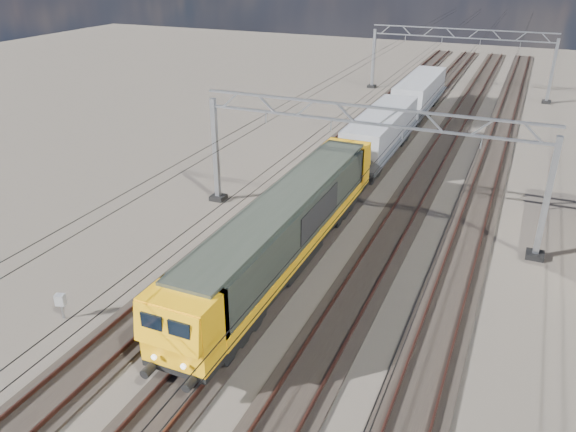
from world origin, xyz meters
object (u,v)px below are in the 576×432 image
at_px(locomotive, 287,226).
at_px(hopper_wagon_mid, 419,92).
at_px(trackside_cabinet, 60,301).
at_px(catenary_gantry_mid, 364,163).
at_px(catenary_gantry_far, 459,59).
at_px(hopper_wagon_lead, 381,132).

bearing_deg(locomotive, hopper_wagon_mid, 90.00).
xyz_separation_m(hopper_wagon_mid, trackside_cabinet, (-7.20, -39.81, -1.31)).
bearing_deg(trackside_cabinet, catenary_gantry_mid, 38.87).
bearing_deg(trackside_cabinet, hopper_wagon_mid, 61.93).
distance_m(catenary_gantry_far, trackside_cabinet, 50.93).
bearing_deg(catenary_gantry_mid, catenary_gantry_far, 90.00).
distance_m(hopper_wagon_mid, trackside_cabinet, 40.48).
bearing_deg(trackside_cabinet, locomotive, 29.89).
bearing_deg(trackside_cabinet, hopper_wagon_lead, 56.48).
bearing_deg(hopper_wagon_mid, catenary_gantry_mid, -85.57).
bearing_deg(catenary_gantry_mid, hopper_wagon_mid, 94.43).
relative_size(catenary_gantry_mid, trackside_cabinet, 16.32).
bearing_deg(catenary_gantry_far, locomotive, -92.72).
relative_size(hopper_wagon_lead, trackside_cabinet, 10.66).
height_order(catenary_gantry_mid, hopper_wagon_mid, catenary_gantry_mid).
xyz_separation_m(locomotive, hopper_wagon_mid, (-0.00, 31.90, -0.09)).
distance_m(hopper_wagon_lead, trackside_cabinet, 26.64).
bearing_deg(hopper_wagon_lead, catenary_gantry_mid, -80.22).
height_order(catenary_gantry_far, hopper_wagon_mid, catenary_gantry_far).
height_order(catenary_gantry_far, hopper_wagon_lead, catenary_gantry_far).
xyz_separation_m(catenary_gantry_far, locomotive, (-2.00, -42.09, -1.58)).
bearing_deg(hopper_wagon_lead, catenary_gantry_far, 85.31).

